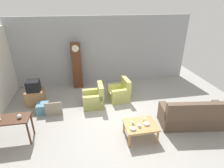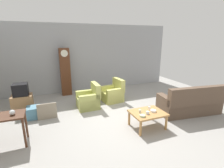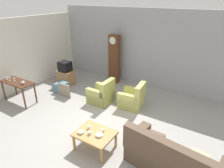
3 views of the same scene
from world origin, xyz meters
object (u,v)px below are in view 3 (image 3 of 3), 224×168
Objects in this scene: tv_stand_cabinet at (66,77)px; armchair_olive_far at (133,99)px; grandfather_clock at (114,59)px; cup_blue_rimmed at (90,133)px; cup_white_porcelain at (103,130)px; cup_cream_tall at (89,127)px; couch_floral at (172,161)px; tv_crt at (65,66)px; console_table_dark at (18,85)px; wine_glass_short at (14,78)px; glass_dome_cloche at (23,83)px; framed_picture_leaning at (64,90)px; storage_box_blue at (62,87)px; coffee_table_wood at (95,135)px; armchair_olive_near at (102,95)px; wine_glass_tall at (6,77)px; bowl_shallow_green at (81,132)px; bowl_white_stacked at (99,135)px; wine_glass_mid at (9,77)px.

armchair_olive_far is at bearing -3.67° from tv_stand_cabinet.
tv_stand_cabinet is at bearing -141.94° from grandfather_clock.
tv_stand_cabinet is 7.70× the size of cup_blue_rimmed.
cup_cream_tall is (-0.38, -0.10, 0.00)m from cup_white_porcelain.
couch_floral is at bearing 2.71° from cup_white_porcelain.
cup_white_porcelain is (3.65, -2.43, -0.30)m from tv_crt.
cup_white_porcelain is (3.99, -0.36, -0.16)m from console_table_dark.
armchair_olive_far is at bearing 25.80° from wine_glass_short.
grandfather_clock is 3.79m from glass_dome_cloche.
cup_blue_rimmed is (3.76, -0.63, -0.16)m from console_table_dark.
wine_glass_short reaches higher than cup_blue_rimmed.
framed_picture_leaning reaches higher than storage_box_blue.
tv_crt is at bearing 80.63° from console_table_dark.
coffee_table_wood is 3.67m from storage_box_blue.
armchair_olive_near is 10.42× the size of cup_blue_rimmed.
grandfather_clock is 25.08× the size of cup_white_porcelain.
bowl_shallow_green is at bearing -8.85° from wine_glass_tall.
grandfather_clock is at bearing 116.54° from bowl_white_stacked.
couch_floral is 5.90m from tv_crt.
couch_floral is 1.69× the size of console_table_dark.
wine_glass_tall is (-0.48, -0.08, 0.23)m from console_table_dark.
tv_stand_cabinet is 1.42× the size of tv_crt.
armchair_olive_far is at bearing -42.30° from grandfather_clock.
cup_blue_rimmed is at bearing -38.22° from tv_stand_cabinet.
tv_stand_cabinet is at bearing 0.00° from tv_crt.
coffee_table_wood is 0.17m from cup_blue_rimmed.
bowl_shallow_green is 3.76m from wine_glass_short.
bowl_white_stacked is at bearing -7.90° from console_table_dark.
wine_glass_tall is at bearing 173.92° from bowl_white_stacked.
tv_crt reaches higher than armchair_olive_near.
couch_floral is at bearing 4.92° from cup_cream_tall.
storage_box_blue is at bearing 59.13° from wine_glass_short.
armchair_olive_near is 1.00× the size of armchair_olive_far.
tv_crt is 3.85× the size of glass_dome_cloche.
framed_picture_leaning is 1.82m from wine_glass_short.
armchair_olive_near is 2.24m from cup_cream_tall.
armchair_olive_far is 1.35× the size of tv_stand_cabinet.
bowl_shallow_green is at bearing -12.15° from glass_dome_cloche.
wine_glass_tall is 0.86× the size of wine_glass_mid.
console_table_dark is 1.64m from storage_box_blue.
cup_white_porcelain is 4.15m from wine_glass_short.
glass_dome_cloche reaches higher than coffee_table_wood.
coffee_table_wood is 5.91× the size of wine_glass_short.
wine_glass_short reaches higher than bowl_shallow_green.
couch_floral is 24.61× the size of cup_cream_tall.
bowl_shallow_green is at bearing -36.59° from storage_box_blue.
tv_stand_cabinet is at bearing 91.39° from glass_dome_cloche.
storage_box_blue is at bearing 51.05° from wine_glass_tall.
armchair_olive_near is 2.45m from cup_blue_rimmed.
console_table_dark is 8.00× the size of wine_glass_short.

